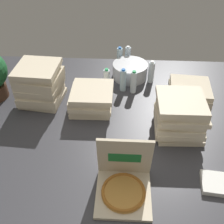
{
  "coord_description": "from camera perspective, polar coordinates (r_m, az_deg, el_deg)",
  "views": [
    {
      "loc": [
        0.13,
        -1.48,
        1.49
      ],
      "look_at": [
        0.05,
        0.1,
        0.14
      ],
      "focal_mm": 41.94,
      "sensor_mm": 36.0,
      "label": 1
    }
  ],
  "objects": [
    {
      "name": "open_pizza_box",
      "position": [
        1.72,
        2.58,
        -15.12
      ],
      "size": [
        0.35,
        0.36,
        0.37
      ],
      "color": "beige",
      "rests_on": "ground_plane"
    },
    {
      "name": "pizza_stack_left_near",
      "position": [
        2.07,
        14.49,
        -0.86
      ],
      "size": [
        0.38,
        0.38,
        0.33
      ],
      "color": "beige",
      "rests_on": "ground_plane"
    },
    {
      "name": "pizza_stack_left_far",
      "position": [
        2.28,
        -4.51,
        2.94
      ],
      "size": [
        0.37,
        0.37,
        0.2
      ],
      "color": "beige",
      "rests_on": "ground_plane"
    },
    {
      "name": "water_bottle_2",
      "position": [
        2.89,
        3.47,
        11.97
      ],
      "size": [
        0.06,
        0.06,
        0.23
      ],
      "color": "silver",
      "rests_on": "ground_plane"
    },
    {
      "name": "water_bottle_3",
      "position": [
        2.49,
        2.43,
        6.95
      ],
      "size": [
        0.06,
        0.06,
        0.23
      ],
      "color": "silver",
      "rests_on": "ground_plane"
    },
    {
      "name": "water_bottle_0",
      "position": [
        2.64,
        8.55,
        8.62
      ],
      "size": [
        0.06,
        0.06,
        0.23
      ],
      "color": "white",
      "rests_on": "ground_plane"
    },
    {
      "name": "ice_bucket",
      "position": [
        2.71,
        3.94,
        9.01
      ],
      "size": [
        0.35,
        0.35,
        0.15
      ],
      "primitive_type": "cylinder",
      "color": "#B7BABF",
      "rests_on": "ground_plane"
    },
    {
      "name": "napkin_pile",
      "position": [
        1.9,
        21.53,
        -14.27
      ],
      "size": [
        0.19,
        0.19,
        0.04
      ],
      "primitive_type": "cube",
      "rotation": [
        0.0,
        0.0,
        -0.11
      ],
      "color": "white",
      "rests_on": "ground_plane"
    },
    {
      "name": "water_bottle_5",
      "position": [
        2.47,
        4.71,
        6.52
      ],
      "size": [
        0.06,
        0.06,
        0.23
      ],
      "color": "white",
      "rests_on": "ground_plane"
    },
    {
      "name": "pizza_stack_center_far",
      "position": [
        2.46,
        16.5,
        3.82
      ],
      "size": [
        0.39,
        0.4,
        0.16
      ],
      "color": "beige",
      "rests_on": "ground_plane"
    },
    {
      "name": "water_bottle_1",
      "position": [
        2.87,
        1.68,
        11.79
      ],
      "size": [
        0.06,
        0.06,
        0.23
      ],
      "color": "silver",
      "rests_on": "ground_plane"
    },
    {
      "name": "pizza_stack_left_mid",
      "position": [
        2.4,
        -15.4,
        5.91
      ],
      "size": [
        0.4,
        0.4,
        0.37
      ],
      "color": "beige",
      "rests_on": "ground_plane"
    },
    {
      "name": "water_bottle_4",
      "position": [
        2.5,
        -1.17,
        7.01
      ],
      "size": [
        0.06,
        0.06,
        0.23
      ],
      "color": "white",
      "rests_on": "ground_plane"
    },
    {
      "name": "ground_plane",
      "position": [
        2.11,
        -1.4,
        -4.83
      ],
      "size": [
        3.2,
        2.4,
        0.02
      ],
      "primitive_type": "cube",
      "color": "#38383D"
    }
  ]
}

